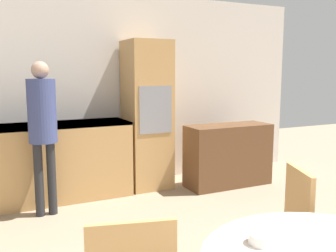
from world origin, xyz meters
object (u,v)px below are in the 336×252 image
object	(u,v)px
person_standing	(42,121)
bowl_far	(262,239)
oven_unit	(147,115)
chair_far_right	(283,233)
sideboard	(228,155)

from	to	relation	value
person_standing	bowl_far	bearing A→B (deg)	-78.03
oven_unit	bowl_far	xyz separation A→B (m)	(-0.79, -3.33, -0.18)
person_standing	bowl_far	xyz separation A→B (m)	(0.60, -2.84, -0.24)
chair_far_right	bowl_far	distance (m)	0.77
bowl_far	chair_far_right	bearing A→B (deg)	39.66
person_standing	bowl_far	distance (m)	2.91
oven_unit	chair_far_right	bearing A→B (deg)	-94.70
oven_unit	bowl_far	bearing A→B (deg)	-103.36
chair_far_right	bowl_far	size ratio (longest dim) A/B	7.59
sideboard	person_standing	bearing A→B (deg)	-178.48
bowl_far	oven_unit	bearing A→B (deg)	76.64
oven_unit	person_standing	xyz separation A→B (m)	(-1.39, -0.49, 0.06)
oven_unit	chair_far_right	world-z (taller)	oven_unit
sideboard	bowl_far	distance (m)	3.44
person_standing	bowl_far	world-z (taller)	person_standing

